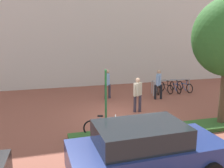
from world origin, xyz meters
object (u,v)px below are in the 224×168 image
object	(u,v)px
person_casual_tan	(138,93)
person_shirt_white	(108,82)
person_shirt_blue	(159,83)
bollard_steel	(154,89)
bike_rack_cluster	(171,87)
parking_sign_post	(106,95)
bike_at_sign	(105,128)
car_navy_sedan	(145,151)

from	to	relation	value
person_casual_tan	person_shirt_white	xyz separation A→B (m)	(-0.79, 2.77, 0.00)
person_shirt_white	person_shirt_blue	distance (m)	2.94
bollard_steel	person_shirt_white	bearing A→B (deg)	177.27
bike_rack_cluster	person_casual_tan	distance (m)	4.75
bollard_steel	person_casual_tan	world-z (taller)	person_casual_tan
person_casual_tan	parking_sign_post	bearing A→B (deg)	-130.39
parking_sign_post	person_casual_tan	world-z (taller)	parking_sign_post
bike_at_sign	person_shirt_blue	bearing A→B (deg)	45.46
parking_sign_post	person_shirt_blue	world-z (taller)	parking_sign_post
parking_sign_post	bollard_steel	distance (m)	6.99
bike_at_sign	person_shirt_white	world-z (taller)	person_shirt_white
parking_sign_post	bike_rack_cluster	size ratio (longest dim) A/B	0.99
bike_at_sign	bollard_steel	size ratio (longest dim) A/B	1.79
person_casual_tan	person_shirt_blue	xyz separation A→B (m)	(2.01, 1.88, 0.00)
parking_sign_post	car_navy_sedan	world-z (taller)	parking_sign_post
bike_rack_cluster	car_navy_sedan	bearing A→B (deg)	-122.27
bike_at_sign	bike_rack_cluster	distance (m)	8.00
bollard_steel	person_shirt_blue	world-z (taller)	person_shirt_blue
parking_sign_post	bike_at_sign	size ratio (longest dim) A/B	1.63
parking_sign_post	bollard_steel	world-z (taller)	parking_sign_post
person_shirt_blue	car_navy_sedan	distance (m)	8.13
person_casual_tan	person_shirt_white	distance (m)	2.88
parking_sign_post	bollard_steel	xyz separation A→B (m)	(4.39, 5.29, -1.26)
bollard_steel	person_shirt_blue	xyz separation A→B (m)	(-0.11, -0.75, 0.53)
bollard_steel	person_casual_tan	size ratio (longest dim) A/B	0.52
person_shirt_white	car_navy_sedan	size ratio (longest dim) A/B	0.40
person_casual_tan	bike_at_sign	bearing A→B (deg)	-132.55
parking_sign_post	person_shirt_blue	distance (m)	6.28
parking_sign_post	car_navy_sedan	xyz separation A→B (m)	(0.44, -2.63, -0.95)
parking_sign_post	person_casual_tan	bearing A→B (deg)	49.61
bike_rack_cluster	person_shirt_blue	world-z (taller)	person_shirt_blue
bike_at_sign	bike_rack_cluster	world-z (taller)	bike_at_sign
parking_sign_post	person_shirt_white	distance (m)	5.67
parking_sign_post	person_shirt_white	world-z (taller)	parking_sign_post
bike_rack_cluster	person_shirt_blue	size ratio (longest dim) A/B	1.55
parking_sign_post	person_shirt_blue	bearing A→B (deg)	46.73
bike_rack_cluster	person_casual_tan	xyz separation A→B (m)	(-3.50, -3.14, 0.64)
bike_rack_cluster	person_shirt_blue	distance (m)	2.06
person_shirt_blue	bike_rack_cluster	bearing A→B (deg)	40.28
car_navy_sedan	parking_sign_post	bearing A→B (deg)	99.54
bike_at_sign	bollard_steel	world-z (taller)	bollard_steel
bike_rack_cluster	person_shirt_white	bearing A→B (deg)	-175.03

